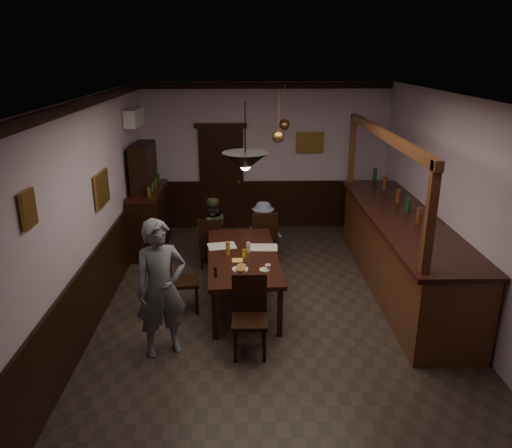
{
  "coord_description": "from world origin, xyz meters",
  "views": [
    {
      "loc": [
        -0.44,
        -6.1,
        3.54
      ],
      "look_at": [
        -0.27,
        0.81,
        1.15
      ],
      "focal_mm": 35.0,
      "sensor_mm": 36.0,
      "label": 1
    }
  ],
  "objects_px": {
    "person_standing": "(161,289)",
    "person_seated_left": "(212,230)",
    "chair_far_right": "(264,236)",
    "bar_counter": "(401,250)",
    "pendant_brass_far": "(284,125)",
    "chair_side": "(178,277)",
    "chair_far_left": "(211,241)",
    "chair_near": "(250,312)",
    "sideboard": "(149,208)",
    "coffee_cup": "(268,267)",
    "person_seated_right": "(263,231)",
    "dining_table": "(243,259)",
    "pendant_iron": "(245,162)",
    "pendant_brass_mid": "(278,136)",
    "soda_can": "(245,253)"
  },
  "relations": [
    {
      "from": "person_standing",
      "to": "person_seated_left",
      "type": "bearing_deg",
      "value": 57.28
    },
    {
      "from": "chair_far_right",
      "to": "bar_counter",
      "type": "distance_m",
      "value": 2.27
    },
    {
      "from": "person_standing",
      "to": "bar_counter",
      "type": "xyz_separation_m",
      "value": [
        3.43,
        1.72,
        -0.24
      ]
    },
    {
      "from": "bar_counter",
      "to": "pendant_brass_far",
      "type": "bearing_deg",
      "value": 130.99
    },
    {
      "from": "chair_side",
      "to": "bar_counter",
      "type": "bearing_deg",
      "value": -85.51
    },
    {
      "from": "chair_far_left",
      "to": "chair_far_right",
      "type": "distance_m",
      "value": 0.91
    },
    {
      "from": "chair_near",
      "to": "person_standing",
      "type": "height_order",
      "value": "person_standing"
    },
    {
      "from": "chair_far_right",
      "to": "sideboard",
      "type": "distance_m",
      "value": 2.3
    },
    {
      "from": "chair_near",
      "to": "chair_far_right",
      "type": "bearing_deg",
      "value": 83.97
    },
    {
      "from": "person_standing",
      "to": "person_seated_left",
      "type": "relative_size",
      "value": 1.47
    },
    {
      "from": "coffee_cup",
      "to": "pendant_brass_far",
      "type": "xyz_separation_m",
      "value": [
        0.42,
        2.92,
        1.5
      ]
    },
    {
      "from": "chair_near",
      "to": "person_seated_right",
      "type": "relative_size",
      "value": 0.91
    },
    {
      "from": "chair_near",
      "to": "pendant_brass_far",
      "type": "bearing_deg",
      "value": 79.75
    },
    {
      "from": "dining_table",
      "to": "chair_side",
      "type": "bearing_deg",
      "value": -164.17
    },
    {
      "from": "pendant_iron",
      "to": "pendant_brass_mid",
      "type": "height_order",
      "value": "same"
    },
    {
      "from": "dining_table",
      "to": "person_seated_left",
      "type": "distance_m",
      "value": 1.62
    },
    {
      "from": "sideboard",
      "to": "pendant_brass_far",
      "type": "bearing_deg",
      "value": 4.63
    },
    {
      "from": "chair_far_right",
      "to": "chair_near",
      "type": "height_order",
      "value": "chair_far_right"
    },
    {
      "from": "chair_side",
      "to": "person_standing",
      "type": "relative_size",
      "value": 0.56
    },
    {
      "from": "sideboard",
      "to": "pendant_iron",
      "type": "xyz_separation_m",
      "value": [
        1.79,
        -2.95,
        1.49
      ]
    },
    {
      "from": "coffee_cup",
      "to": "pendant_brass_mid",
      "type": "bearing_deg",
      "value": 78.69
    },
    {
      "from": "coffee_cup",
      "to": "chair_side",
      "type": "bearing_deg",
      "value": 162.95
    },
    {
      "from": "chair_near",
      "to": "person_seated_left",
      "type": "bearing_deg",
      "value": 102.72
    },
    {
      "from": "person_seated_right",
      "to": "person_seated_left",
      "type": "bearing_deg",
      "value": 5.7
    },
    {
      "from": "person_standing",
      "to": "person_seated_right",
      "type": "relative_size",
      "value": 1.59
    },
    {
      "from": "sideboard",
      "to": "pendant_brass_far",
      "type": "distance_m",
      "value": 2.93
    },
    {
      "from": "chair_far_right",
      "to": "chair_side",
      "type": "relative_size",
      "value": 1.04
    },
    {
      "from": "person_seated_left",
      "to": "coffee_cup",
      "type": "bearing_deg",
      "value": 100.14
    },
    {
      "from": "chair_near",
      "to": "person_seated_left",
      "type": "xyz_separation_m",
      "value": [
        -0.63,
        2.84,
        0.05
      ]
    },
    {
      "from": "chair_far_right",
      "to": "pendant_iron",
      "type": "xyz_separation_m",
      "value": [
        -0.32,
        -2.09,
        1.74
      ]
    },
    {
      "from": "person_seated_left",
      "to": "pendant_iron",
      "type": "height_order",
      "value": "pendant_iron"
    },
    {
      "from": "chair_far_right",
      "to": "person_standing",
      "type": "xyz_separation_m",
      "value": [
        -1.35,
        -2.6,
        0.32
      ]
    },
    {
      "from": "pendant_brass_mid",
      "to": "bar_counter",
      "type": "bearing_deg",
      "value": -18.68
    },
    {
      "from": "dining_table",
      "to": "person_seated_right",
      "type": "relative_size",
      "value": 2.08
    },
    {
      "from": "pendant_iron",
      "to": "bar_counter",
      "type": "bearing_deg",
      "value": 26.63
    },
    {
      "from": "sideboard",
      "to": "person_standing",
      "type": "bearing_deg",
      "value": -77.47
    },
    {
      "from": "chair_side",
      "to": "chair_far_right",
      "type": "bearing_deg",
      "value": -46.44
    },
    {
      "from": "person_seated_left",
      "to": "bar_counter",
      "type": "height_order",
      "value": "bar_counter"
    },
    {
      "from": "coffee_cup",
      "to": "pendant_brass_mid",
      "type": "distance_m",
      "value": 2.21
    },
    {
      "from": "chair_side",
      "to": "coffee_cup",
      "type": "distance_m",
      "value": 1.32
    },
    {
      "from": "person_seated_left",
      "to": "coffee_cup",
      "type": "xyz_separation_m",
      "value": [
        0.88,
        -2.09,
        0.21
      ]
    },
    {
      "from": "person_seated_left",
      "to": "coffee_cup",
      "type": "distance_m",
      "value": 2.28
    },
    {
      "from": "chair_far_left",
      "to": "sideboard",
      "type": "distance_m",
      "value": 1.54
    },
    {
      "from": "chair_far_right",
      "to": "pendant_brass_mid",
      "type": "distance_m",
      "value": 1.78
    },
    {
      "from": "chair_far_left",
      "to": "person_seated_right",
      "type": "bearing_deg",
      "value": -153.13
    },
    {
      "from": "bar_counter",
      "to": "sideboard",
      "type": "bearing_deg",
      "value": 157.46
    },
    {
      "from": "chair_far_left",
      "to": "coffee_cup",
      "type": "bearing_deg",
      "value": 122.77
    },
    {
      "from": "chair_side",
      "to": "chair_far_left",
      "type": "bearing_deg",
      "value": -20.79
    },
    {
      "from": "dining_table",
      "to": "sideboard",
      "type": "bearing_deg",
      "value": 128.97
    },
    {
      "from": "person_standing",
      "to": "soda_can",
      "type": "bearing_deg",
      "value": 26.31
    }
  ]
}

